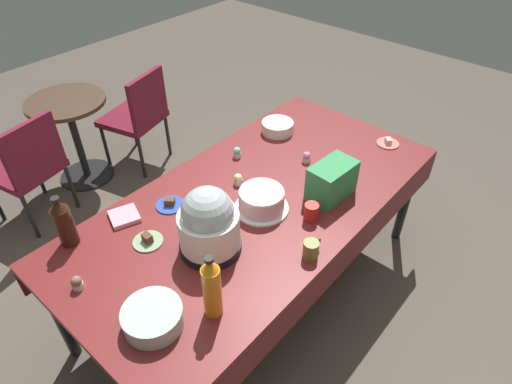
# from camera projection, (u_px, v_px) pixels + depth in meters

# --- Properties ---
(ground) EXTENTS (9.00, 9.00, 0.00)m
(ground) POSITION_uv_depth(u_px,v_px,m) (256.00, 287.00, 2.84)
(ground) COLOR brown
(potluck_table) EXTENTS (2.20, 1.10, 0.75)m
(potluck_table) POSITION_uv_depth(u_px,v_px,m) (256.00, 208.00, 2.40)
(potluck_table) COLOR maroon
(potluck_table) RESTS_ON ground
(frosted_layer_cake) EXTENTS (0.29, 0.29, 0.12)m
(frosted_layer_cake) POSITION_uv_depth(u_px,v_px,m) (261.00, 201.00, 2.27)
(frosted_layer_cake) COLOR silver
(frosted_layer_cake) RESTS_ON potluck_table
(slow_cooker) EXTENTS (0.30, 0.30, 0.35)m
(slow_cooker) POSITION_uv_depth(u_px,v_px,m) (209.00, 224.00, 1.98)
(slow_cooker) COLOR black
(slow_cooker) RESTS_ON potluck_table
(glass_salad_bowl) EXTENTS (0.25, 0.25, 0.08)m
(glass_salad_bowl) POSITION_uv_depth(u_px,v_px,m) (153.00, 317.00, 1.74)
(glass_salad_bowl) COLOR #B2C6BC
(glass_salad_bowl) RESTS_ON potluck_table
(ceramic_snack_bowl) EXTENTS (0.21, 0.21, 0.07)m
(ceramic_snack_bowl) POSITION_uv_depth(u_px,v_px,m) (278.00, 127.00, 2.87)
(ceramic_snack_bowl) COLOR silver
(ceramic_snack_bowl) RESTS_ON potluck_table
(dessert_plate_cobalt) EXTENTS (0.15, 0.15, 0.04)m
(dessert_plate_cobalt) POSITION_uv_depth(u_px,v_px,m) (170.00, 204.00, 2.32)
(dessert_plate_cobalt) COLOR #2D4CB2
(dessert_plate_cobalt) RESTS_ON potluck_table
(dessert_plate_sage) EXTENTS (0.15, 0.15, 0.05)m
(dessert_plate_sage) POSITION_uv_depth(u_px,v_px,m) (148.00, 240.00, 2.11)
(dessert_plate_sage) COLOR #8CA87F
(dessert_plate_sage) RESTS_ON potluck_table
(dessert_plate_coral) EXTENTS (0.14, 0.14, 0.04)m
(dessert_plate_coral) POSITION_uv_depth(u_px,v_px,m) (388.00, 143.00, 2.78)
(dessert_plate_coral) COLOR #E07266
(dessert_plate_coral) RESTS_ON potluck_table
(cupcake_berry) EXTENTS (0.05, 0.05, 0.07)m
(cupcake_berry) POSITION_uv_depth(u_px,v_px,m) (307.00, 157.00, 2.61)
(cupcake_berry) COLOR beige
(cupcake_berry) RESTS_ON potluck_table
(cupcake_rose) EXTENTS (0.05, 0.05, 0.07)m
(cupcake_rose) POSITION_uv_depth(u_px,v_px,m) (77.00, 283.00, 1.88)
(cupcake_rose) COLOR beige
(cupcake_rose) RESTS_ON potluck_table
(cupcake_mint) EXTENTS (0.05, 0.05, 0.07)m
(cupcake_mint) POSITION_uv_depth(u_px,v_px,m) (237.00, 152.00, 2.65)
(cupcake_mint) COLOR beige
(cupcake_mint) RESTS_ON potluck_table
(cupcake_vanilla) EXTENTS (0.05, 0.05, 0.07)m
(cupcake_vanilla) POSITION_uv_depth(u_px,v_px,m) (238.00, 179.00, 2.45)
(cupcake_vanilla) COLOR beige
(cupcake_vanilla) RESTS_ON potluck_table
(soda_bottle_cola) EXTENTS (0.09, 0.09, 0.28)m
(soda_bottle_cola) POSITION_uv_depth(u_px,v_px,m) (64.00, 223.00, 2.04)
(soda_bottle_cola) COLOR #33190F
(soda_bottle_cola) RESTS_ON potluck_table
(soda_bottle_orange_juice) EXTENTS (0.08, 0.08, 0.33)m
(soda_bottle_orange_juice) POSITION_uv_depth(u_px,v_px,m) (212.00, 288.00, 1.71)
(soda_bottle_orange_juice) COLOR orange
(soda_bottle_orange_juice) RESTS_ON potluck_table
(coffee_mug_olive) EXTENTS (0.11, 0.07, 0.09)m
(coffee_mug_olive) POSITION_uv_depth(u_px,v_px,m) (311.00, 249.00, 2.02)
(coffee_mug_olive) COLOR olive
(coffee_mug_olive) RESTS_ON potluck_table
(coffee_mug_red) EXTENTS (0.12, 0.07, 0.09)m
(coffee_mug_red) POSITION_uv_depth(u_px,v_px,m) (312.00, 212.00, 2.22)
(coffee_mug_red) COLOR #B2231E
(coffee_mug_red) RESTS_ON potluck_table
(soda_carton) EXTENTS (0.27, 0.18, 0.20)m
(soda_carton) POSITION_uv_depth(u_px,v_px,m) (332.00, 181.00, 2.33)
(soda_carton) COLOR #338C4C
(soda_carton) RESTS_ON potluck_table
(paper_napkin_stack) EXTENTS (0.18, 0.18, 0.02)m
(paper_napkin_stack) POSITION_uv_depth(u_px,v_px,m) (124.00, 216.00, 2.24)
(paper_napkin_stack) COLOR pink
(paper_napkin_stack) RESTS_ON potluck_table
(maroon_chair_left) EXTENTS (0.52, 0.52, 0.85)m
(maroon_chair_left) POSITION_uv_depth(u_px,v_px,m) (28.00, 164.00, 3.05)
(maroon_chair_left) COLOR maroon
(maroon_chair_left) RESTS_ON ground
(maroon_chair_right) EXTENTS (0.54, 0.54, 0.85)m
(maroon_chair_right) POSITION_uv_depth(u_px,v_px,m) (138.00, 113.00, 3.61)
(maroon_chair_right) COLOR maroon
(maroon_chair_right) RESTS_ON ground
(round_cafe_table) EXTENTS (0.60, 0.60, 0.72)m
(round_cafe_table) POSITION_uv_depth(u_px,v_px,m) (73.00, 126.00, 3.44)
(round_cafe_table) COLOR #473323
(round_cafe_table) RESTS_ON ground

